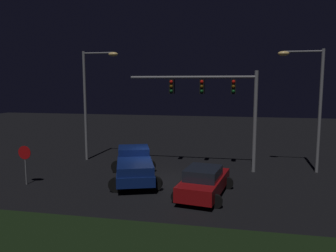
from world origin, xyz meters
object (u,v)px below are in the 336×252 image
(street_lamp_right, at_px, (311,95))
(traffic_signal_gantry, at_px, (217,96))
(street_lamp_left, at_px, (92,92))
(stop_sign, at_px, (25,158))
(pickup_truck, at_px, (134,164))
(car_sedan, at_px, (204,182))

(street_lamp_right, bearing_deg, traffic_signal_gantry, -173.32)
(traffic_signal_gantry, xyz_separation_m, street_lamp_left, (-9.14, 1.15, 0.17))
(stop_sign, bearing_deg, street_lamp_right, 20.43)
(traffic_signal_gantry, xyz_separation_m, stop_sign, (-10.34, -5.35, -3.34))
(pickup_truck, distance_m, street_lamp_left, 7.55)
(traffic_signal_gantry, relative_size, stop_sign, 3.73)
(car_sedan, relative_size, stop_sign, 2.08)
(traffic_signal_gantry, bearing_deg, stop_sign, -152.65)
(traffic_signal_gantry, relative_size, street_lamp_right, 1.06)
(street_lamp_left, bearing_deg, pickup_truck, -44.31)
(traffic_signal_gantry, height_order, street_lamp_left, street_lamp_left)
(street_lamp_right, bearing_deg, car_sedan, -135.98)
(car_sedan, distance_m, traffic_signal_gantry, 6.72)
(pickup_truck, bearing_deg, traffic_signal_gantry, -73.21)
(car_sedan, distance_m, street_lamp_left, 11.75)
(street_lamp_left, xyz_separation_m, stop_sign, (-1.20, -6.50, -3.51))
(car_sedan, height_order, traffic_signal_gantry, traffic_signal_gantry)
(street_lamp_left, xyz_separation_m, street_lamp_right, (15.00, -0.47, -0.10))
(car_sedan, xyz_separation_m, traffic_signal_gantry, (0.30, 5.27, 4.16))
(street_lamp_left, bearing_deg, street_lamp_right, -1.78)
(car_sedan, relative_size, street_lamp_left, 0.58)
(pickup_truck, distance_m, stop_sign, 6.13)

